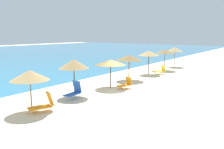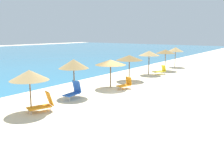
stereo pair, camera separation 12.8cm
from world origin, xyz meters
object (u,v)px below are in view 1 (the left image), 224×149
at_px(beach_umbrella_3, 74,64).
at_px(beach_umbrella_8, 175,49).
at_px(lounge_chair_1, 74,91).
at_px(lounge_chair_2, 160,71).
at_px(beach_umbrella_2, 30,75).
at_px(beach_umbrella_6, 149,53).
at_px(beach_umbrella_5, 129,58).
at_px(lounge_chair_3, 125,84).
at_px(lounge_chair_0, 43,104).
at_px(beach_umbrella_7, 165,51).
at_px(beach_umbrella_4, 111,62).

distance_m(beach_umbrella_3, beach_umbrella_8, 19.82).
bearing_deg(lounge_chair_1, lounge_chair_2, -98.08).
distance_m(beach_umbrella_2, beach_umbrella_6, 16.20).
height_order(beach_umbrella_5, beach_umbrella_6, beach_umbrella_6).
xyz_separation_m(beach_umbrella_6, beach_umbrella_8, (7.76, -0.10, 0.03)).
bearing_deg(beach_umbrella_2, beach_umbrella_8, 0.92).
height_order(beach_umbrella_6, lounge_chair_3, beach_umbrella_6).
xyz_separation_m(beach_umbrella_8, lounge_chair_1, (-20.43, -0.45, -1.91)).
relative_size(beach_umbrella_5, lounge_chair_2, 1.62).
relative_size(beach_umbrella_2, lounge_chair_1, 1.73).
height_order(beach_umbrella_3, lounge_chair_1, beach_umbrella_3).
bearing_deg(beach_umbrella_5, lounge_chair_0, -174.65).
bearing_deg(beach_umbrella_7, lounge_chair_0, -177.57).
distance_m(beach_umbrella_6, lounge_chair_2, 2.39).
xyz_separation_m(lounge_chair_1, lounge_chair_3, (4.82, -1.31, -0.13)).
xyz_separation_m(beach_umbrella_5, lounge_chair_0, (-11.48, -1.07, -1.79)).
bearing_deg(lounge_chair_1, beach_umbrella_5, -92.43).
bearing_deg(beach_umbrella_4, lounge_chair_2, -3.77).
distance_m(beach_umbrella_2, lounge_chair_0, 1.89).
bearing_deg(lounge_chair_3, lounge_chair_1, 88.63).
height_order(lounge_chair_2, lounge_chair_3, lounge_chair_2).
bearing_deg(beach_umbrella_6, beach_umbrella_5, -179.28).
distance_m(beach_umbrella_6, beach_umbrella_7, 3.91).
height_order(beach_umbrella_2, lounge_chair_0, beach_umbrella_2).
bearing_deg(beach_umbrella_2, beach_umbrella_4, -0.09).
distance_m(beach_umbrella_2, beach_umbrella_4, 8.09).
xyz_separation_m(beach_umbrella_7, lounge_chair_2, (-3.14, -0.78, -1.97)).
bearing_deg(beach_umbrella_7, beach_umbrella_4, -179.04).
distance_m(lounge_chair_1, lounge_chair_3, 5.00).
distance_m(beach_umbrella_3, beach_umbrella_4, 4.00).
bearing_deg(beach_umbrella_5, beach_umbrella_7, -1.65).
bearing_deg(beach_umbrella_8, beach_umbrella_3, 179.80).
height_order(beach_umbrella_3, beach_umbrella_5, beach_umbrella_3).
xyz_separation_m(beach_umbrella_5, beach_umbrella_6, (4.34, 0.05, 0.16)).
xyz_separation_m(beach_umbrella_6, lounge_chair_3, (-7.84, -1.86, -2.00)).
relative_size(beach_umbrella_4, lounge_chair_2, 1.61).
distance_m(lounge_chair_0, lounge_chair_2, 16.58).
bearing_deg(beach_umbrella_6, lounge_chair_3, -166.64).
xyz_separation_m(beach_umbrella_2, beach_umbrella_4, (8.09, -0.01, -0.01)).
distance_m(beach_umbrella_2, lounge_chair_1, 3.90).
bearing_deg(beach_umbrella_7, beach_umbrella_3, 179.04).
distance_m(beach_umbrella_4, beach_umbrella_7, 12.00).
relative_size(lounge_chair_1, lounge_chair_3, 1.07).
height_order(beach_umbrella_8, lounge_chair_1, beach_umbrella_8).
height_order(beach_umbrella_4, beach_umbrella_7, beach_umbrella_7).
xyz_separation_m(beach_umbrella_3, beach_umbrella_8, (19.82, -0.07, 0.02)).
xyz_separation_m(beach_umbrella_4, beach_umbrella_6, (8.10, 0.49, 0.22)).
bearing_deg(beach_umbrella_3, beach_umbrella_5, -0.21).
height_order(beach_umbrella_3, lounge_chair_2, beach_umbrella_3).
bearing_deg(lounge_chair_0, beach_umbrella_3, -54.00).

